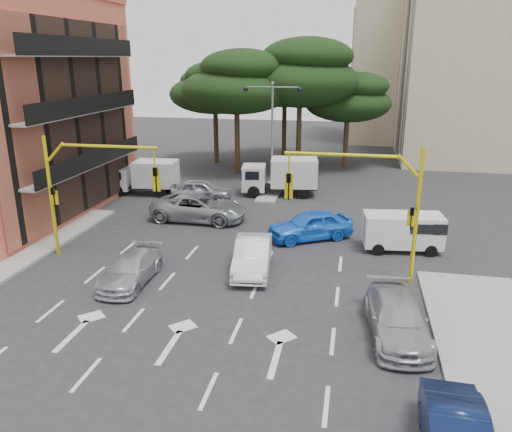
{
  "coord_description": "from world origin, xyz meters",
  "views": [
    {
      "loc": [
        5.87,
        -19.09,
        9.52
      ],
      "look_at": [
        0.99,
        5.25,
        1.6
      ],
      "focal_mm": 35.0,
      "sensor_mm": 36.0,
      "label": 1
    }
  ],
  "objects_px": {
    "car_silver_cross_b": "(201,190)",
    "van_white": "(402,232)",
    "signal_mast_right": "(375,196)",
    "street_lamp_center": "(272,118)",
    "car_silver_parked": "(397,318)",
    "car_blue_compact": "(310,225)",
    "box_truck_a": "(144,177)",
    "car_white_hatch": "(253,255)",
    "box_truck_b": "(280,177)",
    "car_silver_wagon": "(131,269)",
    "signal_mast_left": "(83,181)",
    "car_silver_cross_a": "(199,208)"
  },
  "relations": [
    {
      "from": "box_truck_a",
      "to": "box_truck_b",
      "type": "distance_m",
      "value": 9.85
    },
    {
      "from": "car_blue_compact",
      "to": "van_white",
      "type": "bearing_deg",
      "value": 51.68
    },
    {
      "from": "signal_mast_right",
      "to": "car_blue_compact",
      "type": "bearing_deg",
      "value": 123.18
    },
    {
      "from": "street_lamp_center",
      "to": "box_truck_a",
      "type": "xyz_separation_m",
      "value": [
        -9.0,
        -2.17,
        -4.2
      ]
    },
    {
      "from": "car_silver_cross_a",
      "to": "street_lamp_center",
      "type": "bearing_deg",
      "value": -22.44
    },
    {
      "from": "signal_mast_right",
      "to": "car_white_hatch",
      "type": "bearing_deg",
      "value": -179.5
    },
    {
      "from": "car_silver_cross_b",
      "to": "box_truck_b",
      "type": "bearing_deg",
      "value": -72.19
    },
    {
      "from": "van_white",
      "to": "box_truck_a",
      "type": "height_order",
      "value": "box_truck_a"
    },
    {
      "from": "signal_mast_left",
      "to": "car_silver_cross_b",
      "type": "distance_m",
      "value": 11.69
    },
    {
      "from": "car_silver_cross_a",
      "to": "car_silver_cross_b",
      "type": "xyz_separation_m",
      "value": [
        -1.22,
        4.32,
        -0.08
      ]
    },
    {
      "from": "signal_mast_right",
      "to": "box_truck_a",
      "type": "distance_m",
      "value": 19.92
    },
    {
      "from": "car_white_hatch",
      "to": "car_silver_cross_b",
      "type": "relative_size",
      "value": 1.07
    },
    {
      "from": "signal_mast_right",
      "to": "van_white",
      "type": "distance_m",
      "value": 5.23
    },
    {
      "from": "car_silver_cross_b",
      "to": "van_white",
      "type": "distance_m",
      "value": 14.72
    },
    {
      "from": "street_lamp_center",
      "to": "car_silver_cross_b",
      "type": "xyz_separation_m",
      "value": [
        -4.45,
        -3.0,
        -4.7
      ]
    },
    {
      "from": "car_silver_cross_b",
      "to": "car_silver_parked",
      "type": "distance_m",
      "value": 19.82
    },
    {
      "from": "car_white_hatch",
      "to": "box_truck_b",
      "type": "distance_m",
      "value": 13.59
    },
    {
      "from": "signal_mast_right",
      "to": "car_silver_cross_a",
      "type": "xyz_separation_m",
      "value": [
        -10.04,
        6.69,
        -3.08
      ]
    },
    {
      "from": "signal_mast_left",
      "to": "car_blue_compact",
      "type": "distance_m",
      "value": 11.94
    },
    {
      "from": "car_silver_wagon",
      "to": "car_silver_cross_a",
      "type": "relative_size",
      "value": 0.75
    },
    {
      "from": "signal_mast_right",
      "to": "car_silver_parked",
      "type": "height_order",
      "value": "signal_mast_right"
    },
    {
      "from": "car_white_hatch",
      "to": "box_truck_a",
      "type": "xyz_separation_m",
      "value": [
        -10.49,
        11.88,
        0.47
      ]
    },
    {
      "from": "signal_mast_left",
      "to": "car_silver_parked",
      "type": "xyz_separation_m",
      "value": [
        14.48,
        -4.67,
        -3.19
      ]
    },
    {
      "from": "signal_mast_left",
      "to": "box_truck_b",
      "type": "xyz_separation_m",
      "value": [
        7.51,
        13.51,
        -2.55
      ]
    },
    {
      "from": "car_silver_cross_a",
      "to": "box_truck_a",
      "type": "xyz_separation_m",
      "value": [
        -5.77,
        5.14,
        0.42
      ]
    },
    {
      "from": "van_white",
      "to": "box_truck_b",
      "type": "bearing_deg",
      "value": -147.43
    },
    {
      "from": "signal_mast_right",
      "to": "box_truck_a",
      "type": "xyz_separation_m",
      "value": [
        -15.8,
        11.83,
        -2.66
      ]
    },
    {
      "from": "car_silver_wagon",
      "to": "street_lamp_center",
      "type": "bearing_deg",
      "value": 76.79
    },
    {
      "from": "car_silver_wagon",
      "to": "car_silver_cross_a",
      "type": "xyz_separation_m",
      "value": [
        0.27,
        9.09,
        0.17
      ]
    },
    {
      "from": "car_silver_cross_b",
      "to": "van_white",
      "type": "xyz_separation_m",
      "value": [
        12.95,
        -7.0,
        0.25
      ]
    },
    {
      "from": "car_blue_compact",
      "to": "car_silver_parked",
      "type": "distance_m",
      "value": 10.19
    },
    {
      "from": "car_silver_wagon",
      "to": "car_silver_parked",
      "type": "xyz_separation_m",
      "value": [
        11.18,
        -2.27,
        0.07
      ]
    },
    {
      "from": "street_lamp_center",
      "to": "car_white_hatch",
      "type": "relative_size",
      "value": 1.7
    },
    {
      "from": "van_white",
      "to": "car_silver_cross_b",
      "type": "bearing_deg",
      "value": -125.17
    },
    {
      "from": "signal_mast_right",
      "to": "street_lamp_center",
      "type": "bearing_deg",
      "value": 115.91
    },
    {
      "from": "street_lamp_center",
      "to": "van_white",
      "type": "relative_size",
      "value": 1.99
    },
    {
      "from": "car_silver_wagon",
      "to": "car_silver_cross_b",
      "type": "bearing_deg",
      "value": 92.9
    },
    {
      "from": "signal_mast_left",
      "to": "van_white",
      "type": "bearing_deg",
      "value": 14.68
    },
    {
      "from": "car_blue_compact",
      "to": "car_silver_cross_b",
      "type": "xyz_separation_m",
      "value": [
        -8.17,
        6.29,
        -0.07
      ]
    },
    {
      "from": "car_blue_compact",
      "to": "car_silver_cross_a",
      "type": "distance_m",
      "value": 7.22
    },
    {
      "from": "van_white",
      "to": "street_lamp_center",
      "type": "bearing_deg",
      "value": -146.42
    },
    {
      "from": "box_truck_b",
      "to": "van_white",
      "type": "bearing_deg",
      "value": -148.41
    },
    {
      "from": "signal_mast_right",
      "to": "car_white_hatch",
      "type": "distance_m",
      "value": 6.17
    },
    {
      "from": "signal_mast_left",
      "to": "van_white",
      "type": "height_order",
      "value": "signal_mast_left"
    },
    {
      "from": "car_silver_cross_b",
      "to": "car_silver_parked",
      "type": "relative_size",
      "value": 0.89
    },
    {
      "from": "signal_mast_left",
      "to": "car_silver_parked",
      "type": "distance_m",
      "value": 15.55
    },
    {
      "from": "signal_mast_right",
      "to": "car_silver_parked",
      "type": "distance_m",
      "value": 5.72
    },
    {
      "from": "car_blue_compact",
      "to": "box_truck_b",
      "type": "xyz_separation_m",
      "value": [
        -3.01,
        8.79,
        0.55
      ]
    },
    {
      "from": "signal_mast_left",
      "to": "box_truck_b",
      "type": "distance_m",
      "value": 15.67
    },
    {
      "from": "box_truck_a",
      "to": "signal_mast_right",
      "type": "bearing_deg",
      "value": -132.08
    }
  ]
}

